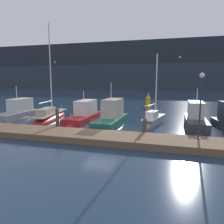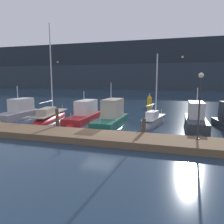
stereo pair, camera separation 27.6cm
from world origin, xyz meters
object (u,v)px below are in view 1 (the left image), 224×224
sailboat_berth_2 (50,118)px  sailboat_berth_5 (154,123)px  motorboat_berth_6 (196,123)px  dock_lamppost (201,95)px  motorboat_berth_4 (111,120)px  channel_buoy (148,102)px  motorboat_berth_3 (84,117)px  motorboat_berth_1 (18,115)px

sailboat_berth_2 → sailboat_berth_5: (10.77, 0.71, -0.02)m
motorboat_berth_6 → dock_lamppost: 6.03m
sailboat_berth_5 → dock_lamppost: sailboat_berth_5 is taller
sailboat_berth_5 → motorboat_berth_6: sailboat_berth_5 is taller
motorboat_berth_4 → sailboat_berth_5: (3.77, 1.58, -0.33)m
motorboat_berth_4 → motorboat_berth_6: (7.41, 0.84, 0.00)m
motorboat_berth_4 → sailboat_berth_5: size_ratio=0.90×
motorboat_berth_6 → dock_lamppost: (-0.27, -5.34, 2.77)m
motorboat_berth_6 → channel_buoy: bearing=112.3°
motorboat_berth_3 → dock_lamppost: bearing=-29.3°
motorboat_berth_4 → dock_lamppost: 8.89m
motorboat_berth_4 → sailboat_berth_2: bearing=173.0°
motorboat_berth_3 → channel_buoy: motorboat_berth_3 is taller
motorboat_berth_3 → motorboat_berth_1: bearing=-173.4°
motorboat_berth_1 → channel_buoy: size_ratio=2.87×
sailboat_berth_5 → motorboat_berth_4: bearing=-157.3°
sailboat_berth_2 → motorboat_berth_3: sailboat_berth_2 is taller
motorboat_berth_4 → dock_lamppost: dock_lamppost is taller
motorboat_berth_1 → channel_buoy: (12.30, 14.48, 0.44)m
sailboat_berth_2 → dock_lamppost: (14.14, -5.37, 3.09)m
dock_lamppost → motorboat_berth_1: bearing=164.4°
motorboat_berth_3 → sailboat_berth_5: size_ratio=0.92×
motorboat_berth_3 → motorboat_berth_6: size_ratio=1.08×
sailboat_berth_2 → dock_lamppost: 15.44m
sailboat_berth_5 → motorboat_berth_3: bearing=-178.2°
sailboat_berth_2 → motorboat_berth_6: size_ratio=1.70×
motorboat_berth_4 → channel_buoy: (1.61, 14.97, 0.34)m
motorboat_berth_3 → motorboat_berth_4: size_ratio=1.03×
motorboat_berth_1 → sailboat_berth_2: sailboat_berth_2 is taller
motorboat_berth_1 → motorboat_berth_6: size_ratio=0.96×
sailboat_berth_2 → sailboat_berth_5: size_ratio=1.45×
channel_buoy → sailboat_berth_5: bearing=-80.8°
motorboat_berth_6 → sailboat_berth_5: bearing=168.6°
motorboat_berth_1 → sailboat_berth_5: bearing=4.3°
motorboat_berth_3 → dock_lamppost: 12.32m
channel_buoy → dock_lamppost: dock_lamppost is taller
motorboat_berth_1 → motorboat_berth_6: motorboat_berth_1 is taller
motorboat_berth_4 → sailboat_berth_5: sailboat_berth_5 is taller
motorboat_berth_3 → channel_buoy: (4.91, 13.62, 0.45)m
motorboat_berth_6 → channel_buoy: (-5.80, 14.13, 0.34)m
motorboat_berth_6 → channel_buoy: motorboat_berth_6 is taller
motorboat_berth_3 → sailboat_berth_2: bearing=-172.5°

